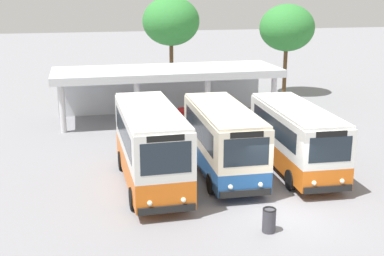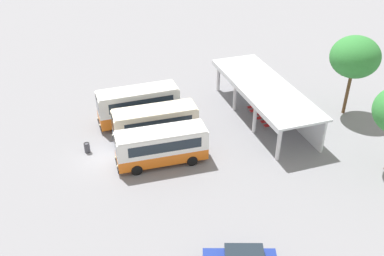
{
  "view_description": "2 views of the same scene",
  "coord_description": "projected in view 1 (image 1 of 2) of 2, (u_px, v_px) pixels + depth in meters",
  "views": [
    {
      "loc": [
        -7.55,
        -16.45,
        8.36
      ],
      "look_at": [
        -1.78,
        8.81,
        1.2
      ],
      "focal_mm": 46.79,
      "sensor_mm": 36.0,
      "label": 1
    },
    {
      "loc": [
        30.07,
        -2.16,
        21.12
      ],
      "look_at": [
        1.62,
        7.36,
        2.44
      ],
      "focal_mm": 39.7,
      "sensor_mm": 36.0,
      "label": 2
    }
  ],
  "objects": [
    {
      "name": "waiting_chair_fifth_seat",
      "position": [
        192.0,
        112.0,
        33.37
      ],
      "size": [
        0.45,
        0.45,
        0.86
      ],
      "color": "slate",
      "rests_on": "ground"
    },
    {
      "name": "waiting_chair_end_by_column",
      "position": [
        148.0,
        114.0,
        32.73
      ],
      "size": [
        0.45,
        0.45,
        0.86
      ],
      "color": "slate",
      "rests_on": "ground"
    },
    {
      "name": "city_bus_middle_cream",
      "position": [
        296.0,
        136.0,
        23.58
      ],
      "size": [
        2.59,
        7.57,
        3.09
      ],
      "color": "black",
      "rests_on": "ground"
    },
    {
      "name": "roadside_tree_east_of_canopy",
      "position": [
        287.0,
        28.0,
        40.05
      ],
      "size": [
        4.4,
        4.4,
        7.32
      ],
      "color": "brown",
      "rests_on": "ground"
    },
    {
      "name": "waiting_chair_far_end_seat",
      "position": [
        203.0,
        111.0,
        33.5
      ],
      "size": [
        0.45,
        0.45,
        0.86
      ],
      "color": "slate",
      "rests_on": "ground"
    },
    {
      "name": "waiting_chair_second_from_end",
      "position": [
        159.0,
        114.0,
        32.8
      ],
      "size": [
        0.45,
        0.45,
        0.86
      ],
      "color": "slate",
      "rests_on": "ground"
    },
    {
      "name": "city_bus_second_in_row",
      "position": [
        223.0,
        138.0,
        23.16
      ],
      "size": [
        2.54,
        7.54,
        3.18
      ],
      "color": "black",
      "rests_on": "ground"
    },
    {
      "name": "waiting_chair_middle_seat",
      "position": [
        170.0,
        113.0,
        33.07
      ],
      "size": [
        0.45,
        0.45,
        0.86
      ],
      "color": "slate",
      "rests_on": "ground"
    },
    {
      "name": "waiting_chair_fourth_seat",
      "position": [
        181.0,
        113.0,
        33.1
      ],
      "size": [
        0.45,
        0.45,
        0.86
      ],
      "color": "slate",
      "rests_on": "ground"
    },
    {
      "name": "litter_bin_apron",
      "position": [
        269.0,
        220.0,
        17.8
      ],
      "size": [
        0.49,
        0.49,
        0.9
      ],
      "color": "#3F3F47",
      "rests_on": "ground"
    },
    {
      "name": "terminal_canopy",
      "position": [
        166.0,
        79.0,
        33.56
      ],
      "size": [
        14.82,
        4.95,
        3.4
      ],
      "color": "silver",
      "rests_on": "ground"
    },
    {
      "name": "roadside_tree_behind_canopy",
      "position": [
        171.0,
        21.0,
        40.15
      ],
      "size": [
        4.59,
        4.59,
        7.9
      ],
      "color": "brown",
      "rests_on": "ground"
    },
    {
      "name": "city_bus_nearest_orange",
      "position": [
        150.0,
        144.0,
        21.68
      ],
      "size": [
        2.47,
        7.66,
        3.5
      ],
      "color": "black",
      "rests_on": "ground"
    },
    {
      "name": "ground_plane",
      "position": [
        287.0,
        214.0,
        19.31
      ],
      "size": [
        180.0,
        180.0,
        0.0
      ],
      "primitive_type": "plane",
      "color": "gray"
    }
  ]
}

